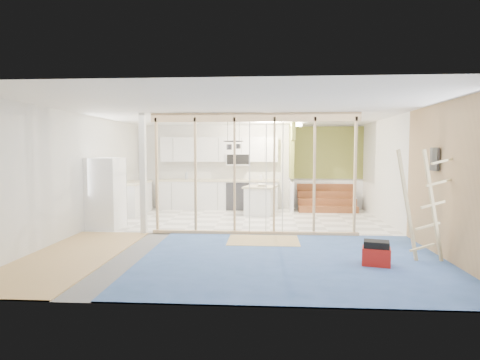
# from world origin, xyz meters

# --- Properties ---
(room) EXTENTS (7.01, 8.01, 2.61)m
(room) POSITION_xyz_m (0.00, 0.00, 1.30)
(room) COLOR slate
(room) RESTS_ON ground
(floor_overlays) EXTENTS (7.00, 8.00, 0.03)m
(floor_overlays) POSITION_xyz_m (0.07, 0.06, 0.01)
(floor_overlays) COLOR white
(floor_overlays) RESTS_ON room
(stud_frame) EXTENTS (4.66, 0.14, 2.60)m
(stud_frame) POSITION_xyz_m (-0.22, -0.00, 1.58)
(stud_frame) COLOR #D1B680
(stud_frame) RESTS_ON room
(base_cabinets) EXTENTS (4.45, 2.24, 0.93)m
(base_cabinets) POSITION_xyz_m (-1.61, 3.36, 0.47)
(base_cabinets) COLOR silver
(base_cabinets) RESTS_ON room
(upper_cabinets) EXTENTS (3.60, 0.41, 0.85)m
(upper_cabinets) POSITION_xyz_m (-0.84, 3.82, 1.82)
(upper_cabinets) COLOR silver
(upper_cabinets) RESTS_ON room
(green_partition) EXTENTS (2.25, 1.51, 2.60)m
(green_partition) POSITION_xyz_m (2.04, 3.66, 0.94)
(green_partition) COLOR olive
(green_partition) RESTS_ON room
(pot_rack) EXTENTS (0.52, 0.52, 0.72)m
(pot_rack) POSITION_xyz_m (-0.31, 1.89, 2.00)
(pot_rack) COLOR black
(pot_rack) RESTS_ON room
(sheathing_panel) EXTENTS (0.02, 4.00, 2.60)m
(sheathing_panel) POSITION_xyz_m (3.48, -2.00, 1.30)
(sheathing_panel) COLOR tan
(sheathing_panel) RESTS_ON room
(electrical_panel) EXTENTS (0.04, 0.30, 0.40)m
(electrical_panel) POSITION_xyz_m (3.43, -1.40, 1.65)
(electrical_panel) COLOR #343439
(electrical_panel) RESTS_ON room
(ceiling_light) EXTENTS (0.32, 0.32, 0.08)m
(ceiling_light) POSITION_xyz_m (1.40, 3.00, 2.54)
(ceiling_light) COLOR #FFEABF
(ceiling_light) RESTS_ON room
(fridge) EXTENTS (0.76, 0.74, 1.64)m
(fridge) POSITION_xyz_m (-3.12, 0.45, 0.82)
(fridge) COLOR white
(fridge) RESTS_ON room
(island) EXTENTS (1.00, 1.00, 0.82)m
(island) POSITION_xyz_m (0.39, 2.70, 0.41)
(island) COLOR white
(island) RESTS_ON room
(bowl) EXTENTS (0.30, 0.30, 0.07)m
(bowl) POSITION_xyz_m (0.43, 2.67, 0.85)
(bowl) COLOR silver
(bowl) RESTS_ON island
(soap_bottle_a) EXTENTS (0.12, 0.12, 0.27)m
(soap_bottle_a) POSITION_xyz_m (-1.91, 3.78, 1.07)
(soap_bottle_a) COLOR #9FA7B2
(soap_bottle_a) RESTS_ON base_cabinets
(soap_bottle_b) EXTENTS (0.11, 0.11, 0.21)m
(soap_bottle_b) POSITION_xyz_m (0.41, 3.58, 1.04)
(soap_bottle_b) COLOR silver
(soap_bottle_b) RESTS_ON base_cabinets
(toolbox) EXTENTS (0.48, 0.41, 0.40)m
(toolbox) POSITION_xyz_m (2.26, -2.22, 0.19)
(toolbox) COLOR #B11610
(toolbox) RESTS_ON room
(ladder) EXTENTS (0.96, 0.15, 1.80)m
(ladder) POSITION_xyz_m (3.05, -1.98, 0.92)
(ladder) COLOR #D5BD82
(ladder) RESTS_ON room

